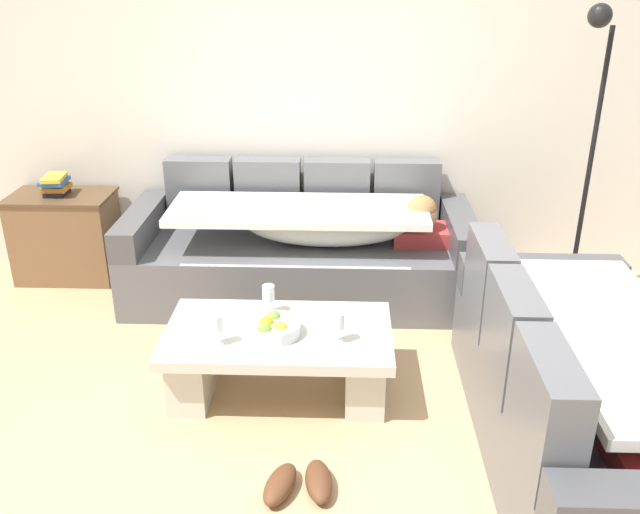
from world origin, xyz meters
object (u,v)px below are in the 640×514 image
(wine_glass_far_back, at_px, (268,294))
(side_cabinet, at_px, (66,236))
(wine_glass_near_right, at_px, (338,322))
(book_stack_on_cabinet, at_px, (55,185))
(wine_glass_near_left, at_px, (216,324))
(couch_along_wall, at_px, (305,251))
(floor_lamp, at_px, (588,143))
(pair_of_shoes, at_px, (299,483))
(coffee_table, at_px, (279,353))
(fruit_bowl, at_px, (273,328))
(couch_near_window, at_px, (585,398))

(wine_glass_far_back, distance_m, side_cabinet, 2.04)
(wine_glass_near_right, xyz_separation_m, book_stack_on_cabinet, (-2.03, 1.52, 0.22))
(wine_glass_near_left, relative_size, side_cabinet, 0.23)
(couch_along_wall, relative_size, wine_glass_far_back, 14.14)
(floor_lamp, xyz_separation_m, pair_of_shoes, (-1.71, -1.91, -1.07))
(coffee_table, bearing_deg, wine_glass_near_right, -19.06)
(side_cabinet, height_order, pair_of_shoes, side_cabinet)
(wine_glass_near_right, height_order, side_cabinet, side_cabinet)
(couch_along_wall, height_order, side_cabinet, couch_along_wall)
(wine_glass_far_back, distance_m, book_stack_on_cabinet, 2.06)
(fruit_bowl, height_order, pair_of_shoes, fruit_bowl)
(coffee_table, relative_size, wine_glass_far_back, 7.23)
(wine_glass_near_left, height_order, side_cabinet, side_cabinet)
(fruit_bowl, height_order, side_cabinet, side_cabinet)
(couch_near_window, distance_m, side_cabinet, 3.68)
(coffee_table, xyz_separation_m, book_stack_on_cabinet, (-1.71, 1.41, 0.48))
(book_stack_on_cabinet, distance_m, pair_of_shoes, 2.95)
(wine_glass_near_left, bearing_deg, side_cabinet, 131.70)
(coffee_table, xyz_separation_m, wine_glass_near_left, (-0.29, -0.15, 0.26))
(floor_lamp, distance_m, pair_of_shoes, 2.77)
(couch_along_wall, height_order, wine_glass_far_back, couch_along_wall)
(wine_glass_near_right, relative_size, pair_of_shoes, 0.48)
(floor_lamp, bearing_deg, fruit_bowl, -147.82)
(fruit_bowl, bearing_deg, floor_lamp, 32.18)
(couch_along_wall, xyz_separation_m, floor_lamp, (1.79, -0.05, 0.79))
(fruit_bowl, xyz_separation_m, floor_lamp, (1.89, 1.19, 0.69))
(couch_near_window, bearing_deg, book_stack_on_cabinet, 58.91)
(wine_glass_near_left, relative_size, pair_of_shoes, 0.48)
(fruit_bowl, distance_m, wine_glass_near_left, 0.30)
(floor_lamp, relative_size, pair_of_shoes, 5.66)
(side_cabinet, relative_size, floor_lamp, 0.37)
(couch_near_window, bearing_deg, wine_glass_near_right, 71.28)
(coffee_table, distance_m, side_cabinet, 2.21)
(book_stack_on_cabinet, bearing_deg, side_cabinet, 7.95)
(fruit_bowl, xyz_separation_m, book_stack_on_cabinet, (-1.69, 1.46, 0.29))
(couch_near_window, distance_m, book_stack_on_cabinet, 3.71)
(wine_glass_near_left, bearing_deg, wine_glass_near_right, 4.17)
(wine_glass_near_right, distance_m, floor_lamp, 2.08)
(side_cabinet, bearing_deg, fruit_bowl, -41.21)
(couch_along_wall, distance_m, coffee_table, 1.19)
(couch_near_window, relative_size, wine_glass_near_left, 12.09)
(couch_near_window, height_order, wine_glass_far_back, couch_near_window)
(couch_near_window, distance_m, pair_of_shoes, 1.35)
(pair_of_shoes, bearing_deg, side_cabinet, 130.28)
(wine_glass_near_right, relative_size, book_stack_on_cabinet, 0.71)
(couch_near_window, relative_size, fruit_bowl, 7.17)
(floor_lamp, bearing_deg, couch_along_wall, 178.37)
(book_stack_on_cabinet, bearing_deg, wine_glass_near_left, -47.89)
(coffee_table, height_order, book_stack_on_cabinet, book_stack_on_cabinet)
(wine_glass_near_left, bearing_deg, couch_near_window, -11.03)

